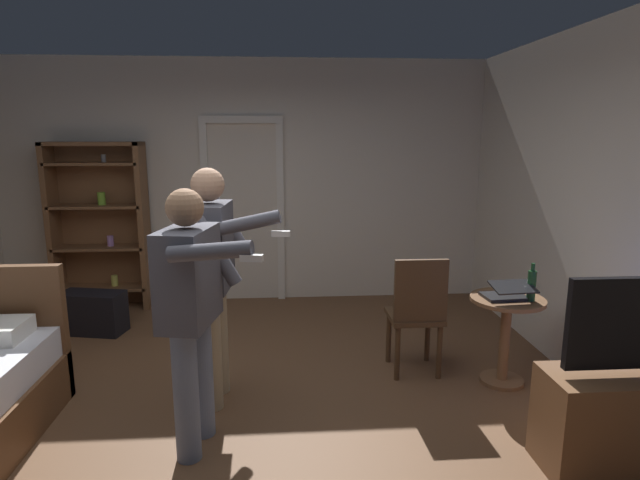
% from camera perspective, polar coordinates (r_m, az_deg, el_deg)
% --- Properties ---
extents(ground_plane, '(6.08, 6.08, 0.00)m').
position_cam_1_polar(ground_plane, '(3.82, -10.79, -19.18)').
color(ground_plane, brown).
extents(wall_back, '(5.74, 0.12, 2.76)m').
position_cam_1_polar(wall_back, '(6.12, -8.25, 6.25)').
color(wall_back, silver).
rests_on(wall_back, ground_plane).
extents(wall_right, '(0.12, 5.77, 2.76)m').
position_cam_1_polar(wall_right, '(4.06, 31.63, 1.95)').
color(wall_right, silver).
rests_on(wall_right, ground_plane).
extents(doorway_frame, '(0.93, 0.08, 2.13)m').
position_cam_1_polar(doorway_frame, '(6.06, -8.41, 4.68)').
color(doorway_frame, white).
rests_on(doorway_frame, ground_plane).
extents(bookshelf, '(1.04, 0.32, 1.85)m').
position_cam_1_polar(bookshelf, '(6.27, -22.95, 2.05)').
color(bookshelf, brown).
rests_on(bookshelf, ground_plane).
extents(tv_flatscreen, '(1.03, 0.40, 1.17)m').
position_cam_1_polar(tv_flatscreen, '(3.67, 30.94, -15.75)').
color(tv_flatscreen, brown).
rests_on(tv_flatscreen, ground_plane).
extents(side_table, '(0.56, 0.56, 0.70)m').
position_cam_1_polar(side_table, '(4.35, 19.65, -8.92)').
color(side_table, brown).
rests_on(side_table, ground_plane).
extents(laptop, '(0.34, 0.35, 0.15)m').
position_cam_1_polar(laptop, '(4.22, 19.82, -5.47)').
color(laptop, black).
rests_on(laptop, side_table).
extents(bottle_on_table, '(0.06, 0.06, 0.29)m').
position_cam_1_polar(bottle_on_table, '(4.24, 22.15, -4.58)').
color(bottle_on_table, '#1B4523').
rests_on(bottle_on_table, side_table).
extents(wooden_chair, '(0.42, 0.42, 0.99)m').
position_cam_1_polar(wooden_chair, '(4.29, 10.55, -7.61)').
color(wooden_chair, '#4C331E').
rests_on(wooden_chair, ground_plane).
extents(person_blue_shirt, '(0.63, 0.71, 1.63)m').
position_cam_1_polar(person_blue_shirt, '(3.23, -13.91, -6.60)').
color(person_blue_shirt, slate).
rests_on(person_blue_shirt, ground_plane).
extents(person_striped_shirt, '(0.71, 0.63, 1.71)m').
position_cam_1_polar(person_striped_shirt, '(3.76, -11.64, -3.17)').
color(person_striped_shirt, tan).
rests_on(person_striped_shirt, ground_plane).
extents(suitcase_dark, '(0.66, 0.41, 0.41)m').
position_cam_1_polar(suitcase_dark, '(5.65, -23.64, -7.29)').
color(suitcase_dark, black).
rests_on(suitcase_dark, ground_plane).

